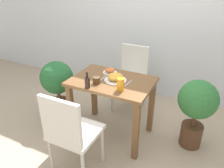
# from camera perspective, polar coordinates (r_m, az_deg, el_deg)

# --- Properties ---
(ground_plane) EXTENTS (16.00, 16.00, 0.00)m
(ground_plane) POSITION_cam_1_polar(r_m,az_deg,el_deg) (2.82, 0.00, -12.58)
(ground_plane) COLOR tan
(wall_back) EXTENTS (8.00, 0.05, 2.60)m
(wall_back) POSITION_cam_1_polar(r_m,az_deg,el_deg) (3.38, 9.97, 18.14)
(wall_back) COLOR silver
(wall_back) RESTS_ON ground_plane
(dining_table) EXTENTS (0.90, 0.63, 0.74)m
(dining_table) POSITION_cam_1_polar(r_m,az_deg,el_deg) (2.48, 0.00, -1.86)
(dining_table) COLOR brown
(dining_table) RESTS_ON ground_plane
(chair_near) EXTENTS (0.42, 0.42, 0.91)m
(chair_near) POSITION_cam_1_polar(r_m,az_deg,el_deg) (2.05, -10.78, -12.01)
(chair_near) COLOR silver
(chair_near) RESTS_ON ground_plane
(chair_far) EXTENTS (0.42, 0.42, 0.91)m
(chair_far) POSITION_cam_1_polar(r_m,az_deg,el_deg) (3.10, 5.09, 2.58)
(chair_far) COLOR silver
(chair_far) RESTS_ON ground_plane
(food_plate) EXTENTS (0.24, 0.24, 0.09)m
(food_plate) POSITION_cam_1_polar(r_m,az_deg,el_deg) (2.38, 0.87, 1.67)
(food_plate) COLOR white
(food_plate) RESTS_ON dining_table
(side_plate) EXTENTS (0.16, 0.16, 0.06)m
(side_plate) POSITION_cam_1_polar(r_m,az_deg,el_deg) (2.58, -0.57, 3.41)
(side_plate) COLOR white
(side_plate) RESTS_ON dining_table
(drink_cup) EXTENTS (0.08, 0.08, 0.07)m
(drink_cup) POSITION_cam_1_polar(r_m,az_deg,el_deg) (2.34, -4.04, 0.98)
(drink_cup) COLOR #4C331E
(drink_cup) RESTS_ON dining_table
(juice_glass) EXTENTS (0.07, 0.07, 0.13)m
(juice_glass) POSITION_cam_1_polar(r_m,az_deg,el_deg) (2.18, 2.24, -0.10)
(juice_glass) COLOR orange
(juice_glass) RESTS_ON dining_table
(sauce_bottle) EXTENTS (0.05, 0.05, 0.18)m
(sauce_bottle) POSITION_cam_1_polar(r_m,az_deg,el_deg) (2.24, -6.46, 0.62)
(sauce_bottle) COLOR black
(sauce_bottle) RESTS_ON dining_table
(fork_utensil) EXTENTS (0.01, 0.17, 0.00)m
(fork_utensil) POSITION_cam_1_polar(r_m,az_deg,el_deg) (2.46, -2.33, 1.59)
(fork_utensil) COLOR silver
(fork_utensil) RESTS_ON dining_table
(spoon_utensil) EXTENTS (0.02, 0.19, 0.00)m
(spoon_utensil) POSITION_cam_1_polar(r_m,az_deg,el_deg) (2.34, 4.21, 0.18)
(spoon_utensil) COLOR silver
(spoon_utensil) RESTS_ON dining_table
(potted_plant_left) EXTENTS (0.43, 0.43, 0.81)m
(potted_plant_left) POSITION_cam_1_polar(r_m,az_deg,el_deg) (2.94, -14.08, 0.19)
(potted_plant_left) COLOR #51331E
(potted_plant_left) RESTS_ON ground_plane
(potted_plant_right) EXTENTS (0.42, 0.42, 0.82)m
(potted_plant_right) POSITION_cam_1_polar(r_m,az_deg,el_deg) (2.52, 21.25, -5.40)
(potted_plant_right) COLOR #51331E
(potted_plant_right) RESTS_ON ground_plane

